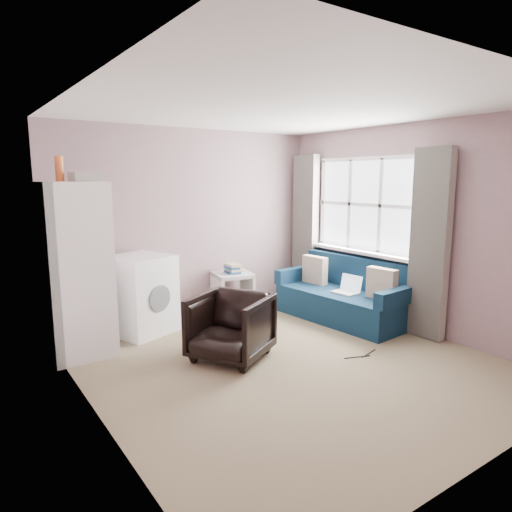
{
  "coord_description": "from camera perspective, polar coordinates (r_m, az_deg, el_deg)",
  "views": [
    {
      "loc": [
        -2.77,
        -3.47,
        1.85
      ],
      "look_at": [
        0.05,
        0.6,
        1.0
      ],
      "focal_mm": 32.0,
      "sensor_mm": 36.0,
      "label": 1
    }
  ],
  "objects": [
    {
      "name": "armchair",
      "position": [
        4.74,
        -3.19,
        -8.44
      ],
      "size": [
        0.95,
        0.97,
        0.75
      ],
      "primitive_type": "imported",
      "rotation": [
        0.0,
        0.0,
        -1.05
      ],
      "color": "black",
      "rests_on": "ground"
    },
    {
      "name": "floor_cables",
      "position": [
        5.05,
        13.24,
        -11.97
      ],
      "size": [
        0.46,
        0.12,
        0.01
      ],
      "rotation": [
        0.0,
        0.0,
        -0.01
      ],
      "color": "black",
      "rests_on": "ground"
    },
    {
      "name": "side_table",
      "position": [
        6.38,
        -2.94,
        -4.16
      ],
      "size": [
        0.59,
        0.59,
        0.68
      ],
      "rotation": [
        0.0,
        0.0,
        -0.19
      ],
      "color": "#B7B6B3",
      "rests_on": "ground"
    },
    {
      "name": "window_dressing",
      "position": [
        6.23,
        12.72,
        2.63
      ],
      "size": [
        0.17,
        2.62,
        2.18
      ],
      "color": "white",
      "rests_on": "ground"
    },
    {
      "name": "washing_machine",
      "position": [
        5.65,
        -14.24,
        -4.49
      ],
      "size": [
        0.85,
        0.85,
        0.94
      ],
      "rotation": [
        0.0,
        0.0,
        0.34
      ],
      "color": "white",
      "rests_on": "ground"
    },
    {
      "name": "sofa",
      "position": [
        6.18,
        11.14,
        -5.04
      ],
      "size": [
        0.96,
        1.87,
        0.81
      ],
      "rotation": [
        0.0,
        0.0,
        0.08
      ],
      "color": "#0F2E47",
      "rests_on": "ground"
    },
    {
      "name": "room",
      "position": [
        4.5,
        3.99,
        2.09
      ],
      "size": [
        3.84,
        4.24,
        2.54
      ],
      "color": "#867558",
      "rests_on": "ground"
    },
    {
      "name": "fridge",
      "position": [
        5.05,
        -21.52,
        -1.54
      ],
      "size": [
        0.64,
        0.63,
        2.06
      ],
      "rotation": [
        0.0,
        0.0,
        0.0
      ],
      "color": "white",
      "rests_on": "ground"
    }
  ]
}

